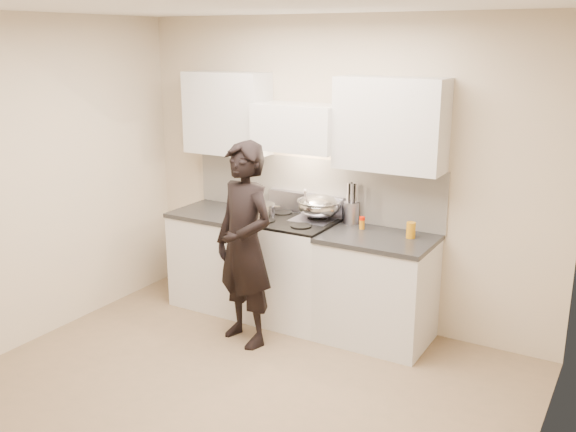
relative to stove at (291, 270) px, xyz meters
The scene contains 11 objects.
ground_plane 1.53m from the stove, 78.12° to the right, with size 4.00×4.00×0.00m, color #80684C.
room_shell 1.56m from the stove, 77.04° to the right, with size 4.04×3.54×2.70m.
stove is the anchor object (origin of this frame).
counter_right 0.83m from the stove, ahead, with size 0.92×0.67×0.92m.
counter_left 0.78m from the stove, behind, with size 0.82×0.67×0.92m.
wok 0.64m from the stove, 35.90° to the left, with size 0.39×0.48×0.32m.
stock_pot 0.61m from the stove, 144.10° to the right, with size 0.28×0.27×0.14m.
utensil_crock 0.77m from the stove, 26.75° to the left, with size 0.14×0.14×0.36m.
spice_jar 0.81m from the stove, 11.64° to the left, with size 0.05×0.05×0.11m.
oil_glass 1.19m from the stove, ahead, with size 0.08×0.08×0.13m.
person 0.71m from the stove, 100.82° to the right, with size 0.63×0.41×1.71m, color black.
Camera 1 is at (2.41, -3.32, 2.49)m, focal length 40.00 mm.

